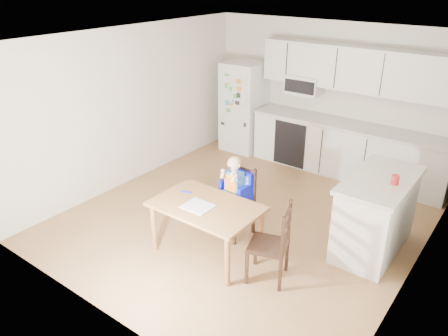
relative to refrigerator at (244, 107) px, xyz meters
name	(u,v)px	position (x,y,z in m)	size (l,w,h in m)	color
room	(268,126)	(1.55, -1.67, 0.40)	(4.52, 5.01, 2.51)	brown
refrigerator	(244,107)	(0.00, 0.00, 0.00)	(0.72, 0.70, 1.70)	silver
kitchen_run	(348,125)	(2.05, 0.09, 0.03)	(3.37, 0.62, 2.15)	silver
kitchen_island	(376,214)	(3.25, -1.85, -0.35)	(0.71, 1.35, 1.00)	silver
red_cup	(395,180)	(3.42, -1.93, 0.20)	(0.09, 0.09, 0.11)	#B41E23
dining_table	(206,212)	(1.64, -3.19, -0.25)	(1.29, 0.83, 0.69)	olive
napkin	(198,206)	(1.59, -3.29, -0.15)	(0.34, 0.29, 0.01)	silver
toddler_spoon	(185,192)	(1.22, -3.10, -0.15)	(0.02, 0.02, 0.12)	#0A14CF
chair_booster	(236,187)	(1.64, -2.58, -0.18)	(0.46, 0.46, 1.12)	black
chair_side	(277,239)	(2.58, -3.11, -0.31)	(0.53, 0.53, 0.95)	black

